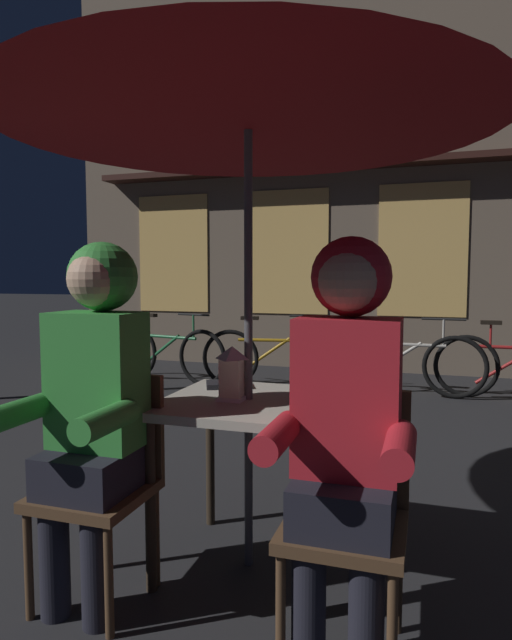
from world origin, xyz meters
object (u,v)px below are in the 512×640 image
at_px(lantern, 232,372).
at_px(chair_left, 104,473).
at_px(bicycle_nearest, 168,353).
at_px(bicycle_second, 274,358).
at_px(cafe_table, 249,422).
at_px(patio_umbrella, 248,83).
at_px(chair_right, 347,504).
at_px(bicycle_third, 404,363).
at_px(person_right_hooded, 346,405).
at_px(book, 227,384).
at_px(person_left_hooded, 94,387).

bearing_deg(lantern, chair_left, -141.84).
relative_size(bicycle_nearest, bicycle_second, 0.99).
height_order(cafe_table, lantern, lantern).
distance_m(patio_umbrella, bicycle_nearest, 4.59).
bearing_deg(cafe_table, lantern, -147.05).
height_order(lantern, chair_right, lantern).
bearing_deg(chair_left, bicycle_third, 76.65).
bearing_deg(person_right_hooded, chair_left, 176.61).
bearing_deg(cafe_table, bicycle_second, 104.11).
bearing_deg(cafe_table, book, 130.09).
xyz_separation_m(patio_umbrella, person_right_hooded, (0.48, -0.43, -1.21)).
relative_size(chair_right, book, 4.35).
height_order(patio_umbrella, book, patio_umbrella).
bearing_deg(bicycle_second, patio_umbrella, -75.89).
height_order(chair_right, book, chair_right).
xyz_separation_m(chair_right, person_right_hooded, (0.00, -0.06, 0.36)).
bearing_deg(bicycle_third, bicycle_nearest, -177.56).
distance_m(chair_right, bicycle_second, 4.28).
bearing_deg(chair_right, person_right_hooded, -90.00).
bearing_deg(book, lantern, -89.06).
bearing_deg(lantern, bicycle_second, 103.09).
xyz_separation_m(cafe_table, chair_left, (-0.48, -0.37, -0.15)).
xyz_separation_m(person_left_hooded, book, (0.30, 0.63, -0.09)).
distance_m(lantern, book, 0.29).
xyz_separation_m(patio_umbrella, bicycle_third, (0.50, 3.74, -1.71)).
distance_m(cafe_table, lantern, 0.23).
bearing_deg(book, bicycle_third, 55.12).
relative_size(chair_right, bicycle_nearest, 0.53).
bearing_deg(chair_left, book, 62.26).
distance_m(person_left_hooded, person_right_hooded, 0.96).
distance_m(chair_right, bicycle_nearest, 4.84).
bearing_deg(chair_left, bicycle_nearest, 113.82).
height_order(cafe_table, bicycle_second, bicycle_second).
bearing_deg(chair_right, bicycle_second, 109.14).
height_order(person_left_hooded, bicycle_third, person_left_hooded).
xyz_separation_m(bicycle_third, book, (-0.67, -3.53, 0.41)).
relative_size(person_left_hooded, person_right_hooded, 1.00).
height_order(chair_right, bicycle_nearest, chair_right).
relative_size(lantern, chair_left, 0.27).
bearing_deg(patio_umbrella, chair_right, -37.55).
xyz_separation_m(bicycle_nearest, bicycle_second, (1.32, 0.05, 0.00)).
height_order(bicycle_nearest, book, bicycle_nearest).
bearing_deg(bicycle_second, person_left_hooded, -83.82).
relative_size(bicycle_second, book, 8.32).
bearing_deg(patio_umbrella, cafe_table, 0.00).
xyz_separation_m(person_left_hooded, person_right_hooded, (0.96, 0.00, 0.00)).
bearing_deg(bicycle_second, cafe_table, -75.89).
xyz_separation_m(cafe_table, bicycle_third, (0.50, 3.74, -0.29)).
distance_m(lantern, person_left_hooded, 0.57).
xyz_separation_m(cafe_table, bicycle_nearest, (-2.24, 3.63, -0.29)).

